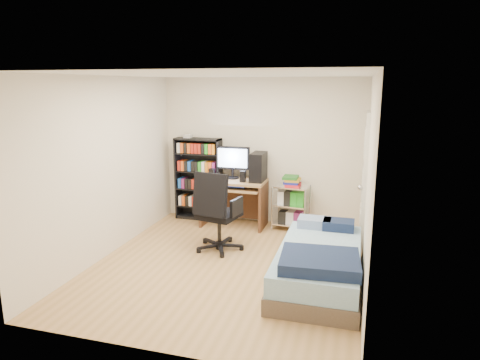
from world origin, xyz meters
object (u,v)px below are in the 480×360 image
(media_shelf, at_px, (198,178))
(computer_desk, at_px, (241,184))
(office_chair, at_px, (217,225))
(bed, at_px, (319,263))

(media_shelf, height_order, computer_desk, media_shelf)
(computer_desk, relative_size, office_chair, 1.14)
(media_shelf, height_order, bed, media_shelf)
(media_shelf, relative_size, office_chair, 1.28)
(computer_desk, bearing_deg, media_shelf, 169.43)
(media_shelf, distance_m, office_chair, 1.63)
(computer_desk, bearing_deg, bed, -50.92)
(office_chair, distance_m, bed, 1.68)
(computer_desk, xyz_separation_m, office_chair, (-0.02, -1.20, -0.35))
(media_shelf, xyz_separation_m, computer_desk, (0.83, -0.16, -0.02))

